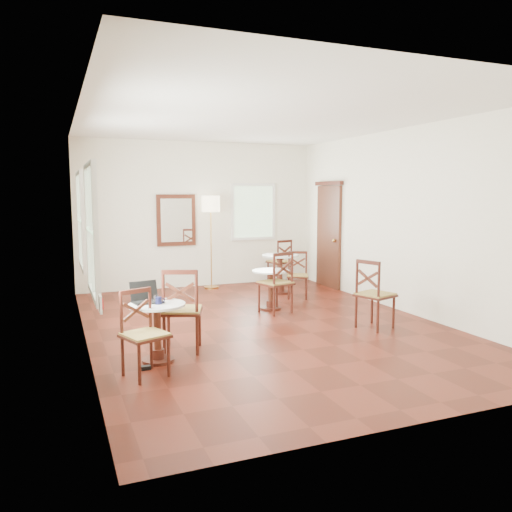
{
  "coord_description": "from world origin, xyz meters",
  "views": [
    {
      "loc": [
        -2.83,
        -6.79,
        1.94
      ],
      "look_at": [
        0.0,
        0.3,
        1.0
      ],
      "focal_mm": 35.64,
      "sensor_mm": 36.0,
      "label": 1
    }
  ],
  "objects_px": {
    "cafe_table_mid": "(271,285)",
    "water_glass": "(156,300)",
    "cafe_table_near": "(157,326)",
    "chair_near_a": "(182,310)",
    "laptop": "(146,297)",
    "chair_near_b": "(144,334)",
    "floor_lamp": "(211,210)",
    "cafe_table_back": "(280,269)",
    "chair_back_a": "(280,261)",
    "navy_mug": "(159,300)",
    "chair_mid_a": "(277,282)",
    "chair_back_b": "(298,275)",
    "mouse": "(156,302)",
    "chair_mid_b": "(374,294)",
    "power_adapter": "(146,368)"
  },
  "relations": [
    {
      "from": "chair_mid_b",
      "to": "chair_near_a",
      "type": "bearing_deg",
      "value": 71.67
    },
    {
      "from": "chair_back_b",
      "to": "cafe_table_near",
      "type": "bearing_deg",
      "value": -113.58
    },
    {
      "from": "chair_near_a",
      "to": "floor_lamp",
      "type": "relative_size",
      "value": 0.55
    },
    {
      "from": "water_glass",
      "to": "mouse",
      "type": "bearing_deg",
      "value": 94.36
    },
    {
      "from": "chair_mid_a",
      "to": "cafe_table_near",
      "type": "bearing_deg",
      "value": 20.86
    },
    {
      "from": "chair_mid_a",
      "to": "chair_back_b",
      "type": "height_order",
      "value": "chair_mid_a"
    },
    {
      "from": "chair_back_a",
      "to": "mouse",
      "type": "relative_size",
      "value": 9.4
    },
    {
      "from": "cafe_table_near",
      "to": "navy_mug",
      "type": "relative_size",
      "value": 6.48
    },
    {
      "from": "cafe_table_back",
      "to": "chair_mid_a",
      "type": "distance_m",
      "value": 1.66
    },
    {
      "from": "cafe_table_mid",
      "to": "power_adapter",
      "type": "xyz_separation_m",
      "value": [
        -2.47,
        -2.23,
        -0.39
      ]
    },
    {
      "from": "cafe_table_back",
      "to": "chair_back_a",
      "type": "distance_m",
      "value": 1.14
    },
    {
      "from": "cafe_table_near",
      "to": "chair_near_b",
      "type": "height_order",
      "value": "chair_near_b"
    },
    {
      "from": "floor_lamp",
      "to": "laptop",
      "type": "height_order",
      "value": "floor_lamp"
    },
    {
      "from": "water_glass",
      "to": "navy_mug",
      "type": "bearing_deg",
      "value": -5.31
    },
    {
      "from": "chair_near_a",
      "to": "laptop",
      "type": "relative_size",
      "value": 2.8
    },
    {
      "from": "floor_lamp",
      "to": "chair_back_a",
      "type": "bearing_deg",
      "value": 0.93
    },
    {
      "from": "chair_mid_b",
      "to": "power_adapter",
      "type": "xyz_separation_m",
      "value": [
        -3.37,
        -0.54,
        -0.48
      ]
    },
    {
      "from": "chair_near_b",
      "to": "laptop",
      "type": "distance_m",
      "value": 0.63
    },
    {
      "from": "chair_back_a",
      "to": "chair_mid_b",
      "type": "bearing_deg",
      "value": 73.17
    },
    {
      "from": "chair_near_a",
      "to": "chair_mid_a",
      "type": "distance_m",
      "value": 2.39
    },
    {
      "from": "cafe_table_near",
      "to": "cafe_table_back",
      "type": "height_order",
      "value": "cafe_table_back"
    },
    {
      "from": "floor_lamp",
      "to": "mouse",
      "type": "bearing_deg",
      "value": -114.54
    },
    {
      "from": "cafe_table_near",
      "to": "navy_mug",
      "type": "height_order",
      "value": "navy_mug"
    },
    {
      "from": "water_glass",
      "to": "power_adapter",
      "type": "height_order",
      "value": "water_glass"
    },
    {
      "from": "chair_near_a",
      "to": "power_adapter",
      "type": "relative_size",
      "value": 9.48
    },
    {
      "from": "chair_mid_b",
      "to": "chair_back_b",
      "type": "distance_m",
      "value": 2.37
    },
    {
      "from": "floor_lamp",
      "to": "navy_mug",
      "type": "relative_size",
      "value": 17.9
    },
    {
      "from": "laptop",
      "to": "navy_mug",
      "type": "distance_m",
      "value": 0.21
    },
    {
      "from": "chair_back_b",
      "to": "floor_lamp",
      "type": "relative_size",
      "value": 0.45
    },
    {
      "from": "navy_mug",
      "to": "cafe_table_back",
      "type": "bearing_deg",
      "value": 47.29
    },
    {
      "from": "chair_mid_b",
      "to": "laptop",
      "type": "distance_m",
      "value": 3.3
    },
    {
      "from": "floor_lamp",
      "to": "chair_near_b",
      "type": "bearing_deg",
      "value": -114.82
    },
    {
      "from": "cafe_table_near",
      "to": "cafe_table_mid",
      "type": "height_order",
      "value": "cafe_table_near"
    },
    {
      "from": "chair_mid_a",
      "to": "power_adapter",
      "type": "bearing_deg",
      "value": 22.09
    },
    {
      "from": "chair_mid_b",
      "to": "chair_near_b",
      "type": "bearing_deg",
      "value": 82.98
    },
    {
      "from": "cafe_table_back",
      "to": "chair_back_a",
      "type": "relative_size",
      "value": 0.8
    },
    {
      "from": "chair_back_a",
      "to": "laptop",
      "type": "distance_m",
      "value": 5.46
    },
    {
      "from": "chair_back_b",
      "to": "chair_mid_a",
      "type": "bearing_deg",
      "value": -105.88
    },
    {
      "from": "chair_mid_a",
      "to": "mouse",
      "type": "height_order",
      "value": "chair_mid_a"
    },
    {
      "from": "chair_back_a",
      "to": "power_adapter",
      "type": "height_order",
      "value": "chair_back_a"
    },
    {
      "from": "cafe_table_mid",
      "to": "mouse",
      "type": "bearing_deg",
      "value": -138.84
    },
    {
      "from": "cafe_table_back",
      "to": "floor_lamp",
      "type": "relative_size",
      "value": 0.4
    },
    {
      "from": "chair_mid_a",
      "to": "chair_near_b",
      "type": "bearing_deg",
      "value": 24.16
    },
    {
      "from": "laptop",
      "to": "chair_mid_a",
      "type": "bearing_deg",
      "value": 22.69
    },
    {
      "from": "cafe_table_mid",
      "to": "water_glass",
      "type": "height_order",
      "value": "water_glass"
    },
    {
      "from": "water_glass",
      "to": "power_adapter",
      "type": "distance_m",
      "value": 0.76
    },
    {
      "from": "chair_back_b",
      "to": "cafe_table_back",
      "type": "bearing_deg",
      "value": 128.86
    },
    {
      "from": "chair_back_a",
      "to": "cafe_table_near",
      "type": "bearing_deg",
      "value": 38.17
    },
    {
      "from": "cafe_table_near",
      "to": "floor_lamp",
      "type": "xyz_separation_m",
      "value": [
        1.92,
        4.22,
        1.18
      ]
    },
    {
      "from": "chair_near_b",
      "to": "cafe_table_near",
      "type": "bearing_deg",
      "value": 40.17
    }
  ]
}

